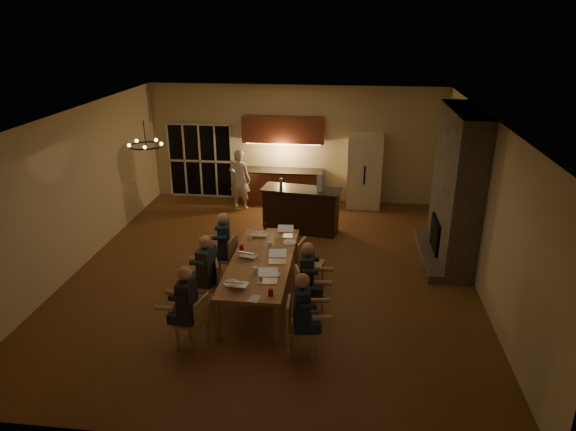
# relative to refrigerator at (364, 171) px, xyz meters

# --- Properties ---
(floor) EXTENTS (9.00, 9.00, 0.00)m
(floor) POSITION_rel_refrigerator_xyz_m (-1.90, -4.15, -1.00)
(floor) COLOR brown
(floor) RESTS_ON ground
(back_wall) EXTENTS (8.00, 0.04, 3.20)m
(back_wall) POSITION_rel_refrigerator_xyz_m (-1.90, 0.37, 0.60)
(back_wall) COLOR beige
(back_wall) RESTS_ON ground
(left_wall) EXTENTS (0.04, 9.00, 3.20)m
(left_wall) POSITION_rel_refrigerator_xyz_m (-5.92, -4.15, 0.60)
(left_wall) COLOR beige
(left_wall) RESTS_ON ground
(right_wall) EXTENTS (0.04, 9.00, 3.20)m
(right_wall) POSITION_rel_refrigerator_xyz_m (2.12, -4.15, 0.60)
(right_wall) COLOR beige
(right_wall) RESTS_ON ground
(ceiling) EXTENTS (8.00, 9.00, 0.04)m
(ceiling) POSITION_rel_refrigerator_xyz_m (-1.90, -4.15, 2.22)
(ceiling) COLOR white
(ceiling) RESTS_ON back_wall
(french_doors) EXTENTS (1.86, 0.08, 2.10)m
(french_doors) POSITION_rel_refrigerator_xyz_m (-4.60, 0.32, 0.05)
(french_doors) COLOR black
(french_doors) RESTS_ON ground
(fireplace) EXTENTS (0.58, 2.50, 3.20)m
(fireplace) POSITION_rel_refrigerator_xyz_m (1.80, -2.95, 0.60)
(fireplace) COLOR #5F564B
(fireplace) RESTS_ON ground
(kitchenette) EXTENTS (2.24, 0.68, 2.40)m
(kitchenette) POSITION_rel_refrigerator_xyz_m (-2.20, 0.05, 0.20)
(kitchenette) COLOR brown
(kitchenette) RESTS_ON ground
(refrigerator) EXTENTS (0.90, 0.68, 2.00)m
(refrigerator) POSITION_rel_refrigerator_xyz_m (0.00, 0.00, 0.00)
(refrigerator) COLOR #F0E7C9
(refrigerator) RESTS_ON ground
(dining_table) EXTENTS (1.10, 2.97, 0.75)m
(dining_table) POSITION_rel_refrigerator_xyz_m (-1.95, -5.08, -0.62)
(dining_table) COLOR #A06840
(dining_table) RESTS_ON ground
(bar_island) EXTENTS (1.92, 0.93, 1.08)m
(bar_island) POSITION_rel_refrigerator_xyz_m (-1.52, -1.91, -0.46)
(bar_island) COLOR black
(bar_island) RESTS_ON ground
(chair_left_near) EXTENTS (0.53, 0.53, 0.89)m
(chair_left_near) POSITION_rel_refrigerator_xyz_m (-2.79, -6.73, -0.55)
(chair_left_near) COLOR tan
(chair_left_near) RESTS_ON ground
(chair_left_mid) EXTENTS (0.55, 0.55, 0.89)m
(chair_left_mid) POSITION_rel_refrigerator_xyz_m (-2.86, -5.60, -0.55)
(chair_left_mid) COLOR tan
(chair_left_mid) RESTS_ON ground
(chair_left_far) EXTENTS (0.51, 0.51, 0.89)m
(chair_left_far) POSITION_rel_refrigerator_xyz_m (-2.82, -4.45, -0.55)
(chair_left_far) COLOR tan
(chair_left_far) RESTS_ON ground
(chair_right_near) EXTENTS (0.46, 0.46, 0.89)m
(chair_right_near) POSITION_rel_refrigerator_xyz_m (-1.07, -6.69, -0.55)
(chair_right_near) COLOR tan
(chair_right_near) RESTS_ON ground
(chair_right_mid) EXTENTS (0.56, 0.56, 0.89)m
(chair_right_mid) POSITION_rel_refrigerator_xyz_m (-1.03, -5.60, -0.55)
(chair_right_mid) COLOR tan
(chair_right_mid) RESTS_ON ground
(chair_right_far) EXTENTS (0.53, 0.53, 0.89)m
(chair_right_far) POSITION_rel_refrigerator_xyz_m (-1.08, -4.50, -0.55)
(chair_right_far) COLOR tan
(chair_right_far) RESTS_ON ground
(person_left_near) EXTENTS (0.61, 0.61, 1.38)m
(person_left_near) POSITION_rel_refrigerator_xyz_m (-2.85, -6.71, -0.31)
(person_left_near) COLOR #252830
(person_left_near) RESTS_ON ground
(person_right_near) EXTENTS (0.69, 0.69, 1.38)m
(person_right_near) POSITION_rel_refrigerator_xyz_m (-1.06, -6.73, -0.31)
(person_right_near) COLOR #1D2E4A
(person_right_near) RESTS_ON ground
(person_left_mid) EXTENTS (0.68, 0.68, 1.38)m
(person_left_mid) POSITION_rel_refrigerator_xyz_m (-2.85, -5.55, -0.31)
(person_left_mid) COLOR #383D42
(person_left_mid) RESTS_ON ground
(person_right_mid) EXTENTS (0.61, 0.61, 1.38)m
(person_right_mid) POSITION_rel_refrigerator_xyz_m (-1.07, -5.63, -0.31)
(person_right_mid) COLOR #252830
(person_right_mid) RESTS_ON ground
(person_left_far) EXTENTS (0.70, 0.70, 1.38)m
(person_left_far) POSITION_rel_refrigerator_xyz_m (-2.80, -4.45, -0.31)
(person_left_far) COLOR #1D2E4A
(person_left_far) RESTS_ON ground
(standing_person) EXTENTS (0.66, 0.50, 1.63)m
(standing_person) POSITION_rel_refrigerator_xyz_m (-3.29, -0.55, -0.18)
(standing_person) COLOR silver
(standing_person) RESTS_ON ground
(chandelier) EXTENTS (0.61, 0.61, 0.03)m
(chandelier) POSITION_rel_refrigerator_xyz_m (-4.04, -4.80, 1.75)
(chandelier) COLOR black
(chandelier) RESTS_ON ceiling
(laptop_a) EXTENTS (0.33, 0.30, 0.23)m
(laptop_a) POSITION_rel_refrigerator_xyz_m (-2.18, -6.06, -0.14)
(laptop_a) COLOR silver
(laptop_a) RESTS_ON dining_table
(laptop_b) EXTENTS (0.34, 0.31, 0.23)m
(laptop_b) POSITION_rel_refrigerator_xyz_m (-1.71, -5.89, -0.14)
(laptop_b) COLOR silver
(laptop_b) RESTS_ON dining_table
(laptop_c) EXTENTS (0.38, 0.35, 0.23)m
(laptop_c) POSITION_rel_refrigerator_xyz_m (-2.22, -4.97, -0.14)
(laptop_c) COLOR silver
(laptop_c) RESTS_ON dining_table
(laptop_d) EXTENTS (0.34, 0.30, 0.23)m
(laptop_d) POSITION_rel_refrigerator_xyz_m (-1.65, -5.14, -0.14)
(laptop_d) COLOR silver
(laptop_d) RESTS_ON dining_table
(laptop_e) EXTENTS (0.32, 0.28, 0.23)m
(laptop_e) POSITION_rel_refrigerator_xyz_m (-2.18, -3.98, -0.14)
(laptop_e) COLOR silver
(laptop_e) RESTS_ON dining_table
(laptop_f) EXTENTS (0.33, 0.29, 0.23)m
(laptop_f) POSITION_rel_refrigerator_xyz_m (-1.65, -3.97, -0.14)
(laptop_f) COLOR silver
(laptop_f) RESTS_ON dining_table
(mug_front) EXTENTS (0.09, 0.09, 0.10)m
(mug_front) POSITION_rel_refrigerator_xyz_m (-1.98, -5.58, -0.20)
(mug_front) COLOR white
(mug_front) RESTS_ON dining_table
(mug_mid) EXTENTS (0.08, 0.08, 0.10)m
(mug_mid) POSITION_rel_refrigerator_xyz_m (-1.89, -4.50, -0.20)
(mug_mid) COLOR white
(mug_mid) RESTS_ON dining_table
(mug_back) EXTENTS (0.08, 0.08, 0.10)m
(mug_back) POSITION_rel_refrigerator_xyz_m (-2.32, -4.23, -0.20)
(mug_back) COLOR white
(mug_back) RESTS_ON dining_table
(redcup_near) EXTENTS (0.08, 0.08, 0.12)m
(redcup_near) POSITION_rel_refrigerator_xyz_m (-1.60, -6.33, -0.19)
(redcup_near) COLOR #B30B1B
(redcup_near) RESTS_ON dining_table
(redcup_mid) EXTENTS (0.08, 0.08, 0.12)m
(redcup_mid) POSITION_rel_refrigerator_xyz_m (-2.39, -4.75, -0.19)
(redcup_mid) COLOR #B30B1B
(redcup_mid) RESTS_ON dining_table
(redcup_far) EXTENTS (0.10, 0.10, 0.12)m
(redcup_far) POSITION_rel_refrigerator_xyz_m (-1.78, -3.72, -0.19)
(redcup_far) COLOR #B30B1B
(redcup_far) RESTS_ON dining_table
(can_silver) EXTENTS (0.07, 0.07, 0.12)m
(can_silver) POSITION_rel_refrigerator_xyz_m (-1.85, -5.76, -0.19)
(can_silver) COLOR #B2B2B7
(can_silver) RESTS_ON dining_table
(can_cola) EXTENTS (0.06, 0.06, 0.12)m
(can_cola) POSITION_rel_refrigerator_xyz_m (-2.11, -3.64, -0.19)
(can_cola) COLOR #3F0F0C
(can_cola) RESTS_ON dining_table
(can_right) EXTENTS (0.06, 0.06, 0.12)m
(can_right) POSITION_rel_refrigerator_xyz_m (-1.57, -4.81, -0.19)
(can_right) COLOR #B2B2B7
(can_right) RESTS_ON dining_table
(plate_near) EXTENTS (0.23, 0.23, 0.02)m
(plate_near) POSITION_rel_refrigerator_xyz_m (-1.64, -5.65, -0.24)
(plate_near) COLOR white
(plate_near) RESTS_ON dining_table
(plate_left) EXTENTS (0.28, 0.28, 0.02)m
(plate_left) POSITION_rel_refrigerator_xyz_m (-2.30, -6.02, -0.24)
(plate_left) COLOR white
(plate_left) RESTS_ON dining_table
(plate_far) EXTENTS (0.27, 0.27, 0.02)m
(plate_far) POSITION_rel_refrigerator_xyz_m (-1.52, -4.28, -0.24)
(plate_far) COLOR white
(plate_far) RESTS_ON dining_table
(notepad) EXTENTS (0.20, 0.25, 0.01)m
(notepad) POSITION_rel_refrigerator_xyz_m (-1.83, -6.47, -0.24)
(notepad) COLOR white
(notepad) RESTS_ON dining_table
(bar_bottle) EXTENTS (0.08, 0.08, 0.24)m
(bar_bottle) POSITION_rel_refrigerator_xyz_m (-2.00, -1.91, 0.20)
(bar_bottle) COLOR #99999E
(bar_bottle) RESTS_ON bar_island
(bar_blender) EXTENTS (0.18, 0.18, 0.43)m
(bar_blender) POSITION_rel_refrigerator_xyz_m (-1.06, -2.03, 0.29)
(bar_blender) COLOR silver
(bar_blender) RESTS_ON bar_island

